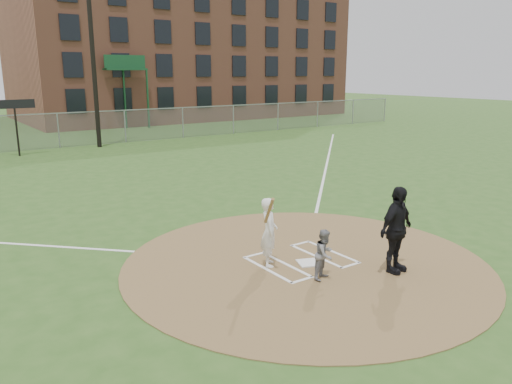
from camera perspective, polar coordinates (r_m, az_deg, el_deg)
ground at (r=11.75m, az=5.65°, el=-8.07°), size 140.00×140.00×0.00m
dirt_circle at (r=11.74m, az=5.65°, el=-8.02°), size 8.40×8.40×0.02m
home_plate at (r=11.66m, az=6.03°, el=-8.05°), size 0.62×0.62×0.03m
foul_line_first at (r=24.03m, az=8.07°, el=3.11°), size 17.04×17.04×0.01m
catcher at (r=10.72m, az=7.86°, el=-7.06°), size 0.64×0.57×1.09m
umpire at (r=11.27m, az=15.74°, el=-4.18°), size 1.19×0.65×1.93m
batters_boxes at (r=11.84m, az=5.18°, el=-7.74°), size 2.08×1.88×0.01m
batter_at_plate at (r=11.25m, az=1.51°, el=-4.57°), size 0.75×1.04×1.78m
outfield_fence at (r=31.26m, az=-21.64°, el=6.57°), size 56.08×0.08×2.03m
brick_warehouse at (r=51.79m, az=-8.69°, el=16.96°), size 30.00×17.17×15.00m
light_pole at (r=30.74m, az=-18.35°, el=17.20°), size 1.20×0.30×12.22m
scoreboard_sign at (r=28.89m, az=-25.87°, el=8.41°), size 2.00×0.10×2.93m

